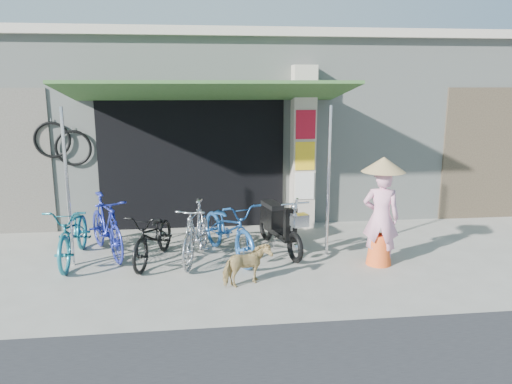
{
  "coord_description": "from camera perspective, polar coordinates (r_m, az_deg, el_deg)",
  "views": [
    {
      "loc": [
        -1.12,
        -6.63,
        2.68
      ],
      "look_at": [
        -0.2,
        1.0,
        1.0
      ],
      "focal_mm": 35.0,
      "sensor_mm": 36.0,
      "label": 1
    }
  ],
  "objects": [
    {
      "name": "ground",
      "position": [
        7.24,
        2.55,
        -9.41
      ],
      "size": [
        80.0,
        80.0,
        0.0
      ],
      "primitive_type": "plane",
      "color": "#9E9A8E",
      "rests_on": "ground"
    },
    {
      "name": "bicycle_shop",
      "position": [
        11.81,
        -1.44,
        8.22
      ],
      "size": [
        12.3,
        5.3,
        3.66
      ],
      "color": "#A4AAA2",
      "rests_on": "ground"
    },
    {
      "name": "shop_pillar",
      "position": [
        9.36,
        5.35,
        5.03
      ],
      "size": [
        0.42,
        0.44,
        3.0
      ],
      "color": "beige",
      "rests_on": "ground"
    },
    {
      "name": "awning",
      "position": [
        8.26,
        -5.48,
        11.12
      ],
      "size": [
        4.6,
        1.88,
        2.72
      ],
      "color": "#325A28",
      "rests_on": "ground"
    },
    {
      "name": "neighbour_right",
      "position": [
        11.15,
        26.55,
        3.92
      ],
      "size": [
        2.6,
        0.06,
        2.6
      ],
      "primitive_type": "cube",
      "color": "brown",
      "rests_on": "ground"
    },
    {
      "name": "bike_teal",
      "position": [
        8.11,
        -20.11,
        -4.42
      ],
      "size": [
        0.6,
        1.71,
        0.9
      ],
      "primitive_type": "imported",
      "rotation": [
        0.0,
        0.0,
        0.0
      ],
      "color": "#1B6B7B",
      "rests_on": "ground"
    },
    {
      "name": "bike_blue",
      "position": [
        8.21,
        -16.73,
        -3.68
      ],
      "size": [
        1.12,
        1.67,
        0.98
      ],
      "primitive_type": "imported",
      "rotation": [
        0.0,
        0.0,
        0.44
      ],
      "color": "navy",
      "rests_on": "ground"
    },
    {
      "name": "bike_black",
      "position": [
        7.76,
        -11.62,
        -5.0
      ],
      "size": [
        0.94,
        1.62,
        0.8
      ],
      "primitive_type": "imported",
      "rotation": [
        0.0,
        0.0,
        -0.28
      ],
      "color": "black",
      "rests_on": "ground"
    },
    {
      "name": "bike_silver",
      "position": [
        7.68,
        -6.89,
        -4.54
      ],
      "size": [
        0.8,
        1.6,
        0.93
      ],
      "primitive_type": "imported",
      "rotation": [
        0.0,
        0.0,
        -0.24
      ],
      "color": "#A8A7AC",
      "rests_on": "ground"
    },
    {
      "name": "bike_navy",
      "position": [
        7.8,
        -3.12,
        -4.18
      ],
      "size": [
        1.22,
        1.88,
        0.93
      ],
      "primitive_type": "imported",
      "rotation": [
        0.0,
        0.0,
        0.37
      ],
      "color": "#205396",
      "rests_on": "ground"
    },
    {
      "name": "street_dog",
      "position": [
        6.78,
        -1.04,
        -8.4
      ],
      "size": [
        0.73,
        0.56,
        0.56
      ],
      "primitive_type": "imported",
      "rotation": [
        0.0,
        0.0,
        2.02
      ],
      "color": "#966E4F",
      "rests_on": "ground"
    },
    {
      "name": "moped",
      "position": [
        8.13,
        2.6,
        -3.78
      ],
      "size": [
        0.62,
        1.63,
        0.93
      ],
      "rotation": [
        0.0,
        0.0,
        0.25
      ],
      "color": "black",
      "rests_on": "ground"
    },
    {
      "name": "nun",
      "position": [
        7.62,
        14.11,
        -2.19
      ],
      "size": [
        0.64,
        0.64,
        1.64
      ],
      "rotation": [
        0.0,
        0.0,
        2.78
      ],
      "color": "#F0A1C0",
      "rests_on": "ground"
    }
  ]
}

